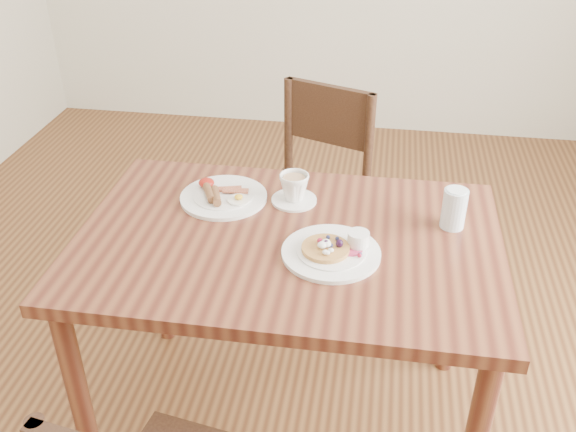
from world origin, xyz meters
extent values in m
plane|color=#522D17|center=(0.00, 0.00, 0.00)|extent=(5.00, 5.00, 0.00)
cube|color=brown|center=(0.00, 0.00, 0.73)|extent=(1.20, 0.80, 0.04)
cylinder|color=brown|center=(-0.54, -0.34, 0.35)|extent=(0.06, 0.06, 0.71)
cylinder|color=brown|center=(0.54, 0.34, 0.35)|extent=(0.06, 0.06, 0.71)
cylinder|color=brown|center=(-0.54, 0.34, 0.35)|extent=(0.06, 0.06, 0.71)
cube|color=#402817|center=(-0.04, 0.70, 0.45)|extent=(0.54, 0.54, 0.04)
cylinder|color=#402817|center=(-0.27, 0.59, 0.21)|extent=(0.04, 0.04, 0.43)
cylinder|color=#402817|center=(0.07, 0.46, 0.21)|extent=(0.04, 0.04, 0.43)
cylinder|color=#402817|center=(-0.15, 0.93, 0.21)|extent=(0.04, 0.04, 0.43)
cylinder|color=#402817|center=(0.19, 0.80, 0.21)|extent=(0.04, 0.04, 0.43)
cylinder|color=#402817|center=(0.19, 0.80, 0.67)|extent=(0.04, 0.04, 0.43)
cylinder|color=#402817|center=(-0.15, 0.93, 0.67)|extent=(0.04, 0.04, 0.43)
cube|color=#402817|center=(0.03, 0.87, 0.76)|extent=(0.37, 0.16, 0.24)
cylinder|color=white|center=(0.13, -0.07, 0.76)|extent=(0.27, 0.27, 0.01)
cylinder|color=white|center=(0.13, -0.07, 0.76)|extent=(0.19, 0.19, 0.01)
cylinder|color=#B22D59|center=(0.18, -0.06, 0.77)|extent=(0.07, 0.07, 0.00)
cylinder|color=#C68C47|center=(0.11, -0.07, 0.77)|extent=(0.13, 0.13, 0.01)
ellipsoid|color=white|center=(0.11, -0.08, 0.79)|extent=(0.03, 0.03, 0.02)
ellipsoid|color=white|center=(0.12, -0.10, 0.79)|extent=(0.02, 0.02, 0.01)
cylinder|color=white|center=(0.20, -0.03, 0.79)|extent=(0.06, 0.06, 0.04)
cylinder|color=#591E07|center=(0.20, -0.03, 0.80)|extent=(0.05, 0.05, 0.00)
sphere|color=black|center=(0.14, -0.06, 0.79)|extent=(0.02, 0.02, 0.02)
sphere|color=#1E234C|center=(0.14, -0.03, 0.78)|extent=(0.01, 0.01, 0.01)
sphere|color=#1E234C|center=(0.11, -0.03, 0.78)|extent=(0.01, 0.01, 0.01)
sphere|color=#B21938|center=(0.10, -0.06, 0.79)|extent=(0.02, 0.02, 0.02)
sphere|color=black|center=(0.11, -0.08, 0.79)|extent=(0.02, 0.02, 0.02)
sphere|color=#1E234C|center=(0.14, -0.09, 0.78)|extent=(0.01, 0.01, 0.01)
sphere|color=#1E234C|center=(0.20, -0.11, 0.77)|extent=(0.01, 0.01, 0.01)
sphere|color=#B21938|center=(0.21, -0.07, 0.77)|extent=(0.01, 0.01, 0.01)
cylinder|color=white|center=(-0.23, 0.18, 0.76)|extent=(0.27, 0.27, 0.01)
cylinder|color=white|center=(-0.23, 0.18, 0.76)|extent=(0.19, 0.19, 0.01)
cylinder|color=brown|center=(-0.27, 0.16, 0.78)|extent=(0.06, 0.10, 0.03)
cylinder|color=brown|center=(-0.25, 0.15, 0.78)|extent=(0.06, 0.10, 0.03)
cube|color=maroon|center=(-0.22, 0.21, 0.77)|extent=(0.08, 0.04, 0.01)
cube|color=maroon|center=(-0.20, 0.20, 0.77)|extent=(0.08, 0.03, 0.01)
cylinder|color=white|center=(-0.18, 0.15, 0.77)|extent=(0.07, 0.07, 0.00)
ellipsoid|color=yellow|center=(-0.18, 0.15, 0.78)|extent=(0.03, 0.03, 0.01)
ellipsoid|color=#A5190F|center=(-0.30, 0.22, 0.78)|extent=(0.05, 0.05, 0.03)
cylinder|color=white|center=(-0.01, 0.20, 0.75)|extent=(0.14, 0.14, 0.01)
imported|color=white|center=(-0.01, 0.20, 0.80)|extent=(0.13, 0.13, 0.08)
cylinder|color=tan|center=(-0.01, 0.20, 0.83)|extent=(0.07, 0.07, 0.00)
cylinder|color=silver|center=(0.46, 0.13, 0.81)|extent=(0.07, 0.07, 0.12)
camera|label=1|loc=(0.24, -1.49, 1.76)|focal=40.00mm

